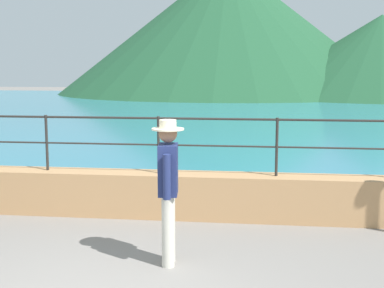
# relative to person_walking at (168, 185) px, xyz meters

# --- Properties ---
(promenade_wall) EXTENTS (20.00, 0.56, 0.70)m
(promenade_wall) POSITION_rel_person_walking_xyz_m (-0.51, 2.05, -0.63)
(promenade_wall) COLOR tan
(promenade_wall) RESTS_ON ground
(railing) EXTENTS (18.44, 0.04, 0.90)m
(railing) POSITION_rel_person_walking_xyz_m (-0.51, 2.05, 0.35)
(railing) COLOR #282623
(railing) RESTS_ON promenade_wall
(lake_water) EXTENTS (64.00, 44.32, 0.06)m
(lake_water) POSITION_rel_person_walking_xyz_m (-0.51, 24.69, -0.95)
(lake_water) COLOR teal
(lake_water) RESTS_ON ground
(hill_main) EXTENTS (31.75, 31.75, 12.34)m
(hill_main) POSITION_rel_person_walking_xyz_m (-2.06, 44.72, 5.19)
(hill_main) COLOR #1E4C2D
(hill_main) RESTS_ON ground
(hill_secondary) EXTENTS (22.06, 22.06, 6.75)m
(hill_secondary) POSITION_rel_person_walking_xyz_m (10.95, 39.88, 2.40)
(hill_secondary) COLOR #1E4C2D
(hill_secondary) RESTS_ON ground
(person_walking) EXTENTS (0.38, 0.57, 1.75)m
(person_walking) POSITION_rel_person_walking_xyz_m (0.00, 0.00, 0.00)
(person_walking) COLOR beige
(person_walking) RESTS_ON ground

